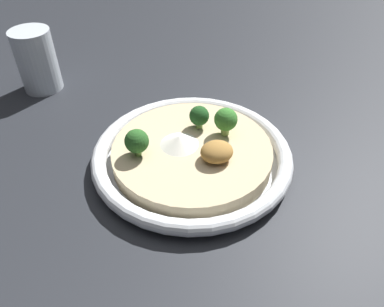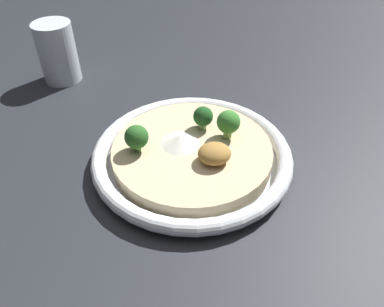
% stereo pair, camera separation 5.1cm
% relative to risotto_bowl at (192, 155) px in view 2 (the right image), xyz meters
% --- Properties ---
extents(ground_plane, '(6.00, 6.00, 0.00)m').
position_rel_risotto_bowl_xyz_m(ground_plane, '(0.00, 0.00, -0.02)').
color(ground_plane, '#23262B').
extents(risotto_bowl, '(0.29, 0.29, 0.03)m').
position_rel_risotto_bowl_xyz_m(risotto_bowl, '(0.00, 0.00, 0.00)').
color(risotto_bowl, silver).
rests_on(risotto_bowl, ground_plane).
extents(cheese_sprinkle, '(0.06, 0.06, 0.01)m').
position_rel_risotto_bowl_xyz_m(cheese_sprinkle, '(-0.01, 0.01, 0.02)').
color(cheese_sprinkle, white).
rests_on(cheese_sprinkle, risotto_bowl).
extents(crispy_onion_garnish, '(0.05, 0.04, 0.03)m').
position_rel_risotto_bowl_xyz_m(crispy_onion_garnish, '(0.02, -0.04, 0.03)').
color(crispy_onion_garnish, '#A37538').
rests_on(crispy_onion_garnish, risotto_bowl).
extents(broccoli_right, '(0.03, 0.03, 0.04)m').
position_rel_risotto_bowl_xyz_m(broccoli_right, '(0.06, 0.01, 0.04)').
color(broccoli_right, '#84A856').
rests_on(broccoli_right, risotto_bowl).
extents(broccoli_back_right, '(0.03, 0.03, 0.04)m').
position_rel_risotto_bowl_xyz_m(broccoli_back_right, '(0.03, 0.04, 0.04)').
color(broccoli_back_right, '#84A856').
rests_on(broccoli_back_right, risotto_bowl).
extents(broccoli_back_left, '(0.03, 0.03, 0.04)m').
position_rel_risotto_bowl_xyz_m(broccoli_back_left, '(-0.08, 0.01, 0.04)').
color(broccoli_back_left, '#759E4C').
rests_on(broccoli_back_left, risotto_bowl).
extents(drinking_glass, '(0.07, 0.07, 0.11)m').
position_rel_risotto_bowl_xyz_m(drinking_glass, '(-0.19, 0.31, 0.04)').
color(drinking_glass, silver).
rests_on(drinking_glass, ground_plane).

